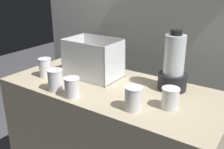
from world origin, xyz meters
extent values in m
cube|color=tan|center=(0.00, 0.00, 0.45)|extent=(1.40, 0.64, 0.90)
cube|color=silver|center=(0.00, 0.77, 1.25)|extent=(2.60, 0.04, 2.50)
cube|color=white|center=(-0.21, 0.08, 0.90)|extent=(0.36, 0.24, 0.01)
cube|color=white|center=(-0.21, -0.04, 1.03)|extent=(0.36, 0.01, 0.26)
cube|color=white|center=(-0.21, 0.19, 1.03)|extent=(0.36, 0.01, 0.26)
cube|color=white|center=(-0.38, 0.08, 1.03)|extent=(0.01, 0.24, 0.26)
cube|color=white|center=(-0.03, 0.08, 1.03)|extent=(0.01, 0.24, 0.26)
cone|color=orange|center=(-0.22, 0.09, 0.92)|extent=(0.04, 0.17, 0.02)
cone|color=orange|center=(-0.15, 0.09, 0.92)|extent=(0.14, 0.14, 0.03)
cone|color=orange|center=(-0.19, 0.08, 0.92)|extent=(0.12, 0.19, 0.03)
cone|color=orange|center=(-0.14, 0.07, 0.92)|extent=(0.09, 0.19, 0.04)
cone|color=orange|center=(-0.22, 0.06, 0.96)|extent=(0.05, 0.18, 0.04)
cone|color=orange|center=(-0.27, 0.10, 0.95)|extent=(0.09, 0.18, 0.03)
cone|color=orange|center=(-0.20, 0.07, 0.96)|extent=(0.17, 0.09, 0.03)
cylinder|color=black|center=(0.32, 0.17, 0.95)|extent=(0.17, 0.17, 0.10)
cylinder|color=silver|center=(0.32, 0.17, 1.12)|extent=(0.12, 0.12, 0.23)
cylinder|color=maroon|center=(0.32, 0.17, 1.02)|extent=(0.11, 0.11, 0.04)
cylinder|color=black|center=(0.32, 0.17, 1.25)|extent=(0.07, 0.07, 0.03)
cylinder|color=white|center=(-0.47, -0.11, 0.96)|extent=(0.08, 0.08, 0.12)
cylinder|color=maroon|center=(-0.47, -0.11, 0.95)|extent=(0.08, 0.08, 0.10)
cylinder|color=white|center=(-0.47, -0.11, 1.03)|extent=(0.09, 0.09, 0.01)
cylinder|color=white|center=(-0.25, -0.24, 0.96)|extent=(0.09, 0.09, 0.13)
cylinder|color=red|center=(-0.25, -0.24, 0.95)|extent=(0.08, 0.08, 0.09)
cylinder|color=white|center=(-0.25, -0.24, 1.03)|extent=(0.09, 0.09, 0.01)
cylinder|color=white|center=(-0.10, -0.25, 0.95)|extent=(0.09, 0.09, 0.11)
cylinder|color=orange|center=(-0.10, -0.25, 0.93)|extent=(0.08, 0.08, 0.06)
cylinder|color=white|center=(-0.10, -0.25, 1.01)|extent=(0.09, 0.09, 0.01)
cylinder|color=white|center=(0.26, -0.19, 0.96)|extent=(0.09, 0.09, 0.12)
cylinder|color=orange|center=(0.26, -0.19, 0.94)|extent=(0.08, 0.08, 0.08)
cylinder|color=white|center=(0.26, -0.19, 1.02)|extent=(0.09, 0.09, 0.01)
cylinder|color=white|center=(0.41, -0.06, 0.95)|extent=(0.09, 0.09, 0.11)
cylinder|color=orange|center=(0.41, -0.06, 0.94)|extent=(0.08, 0.08, 0.08)
cylinder|color=white|center=(0.41, -0.06, 1.01)|extent=(0.09, 0.09, 0.01)
camera|label=1|loc=(0.85, -1.24, 1.55)|focal=41.93mm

